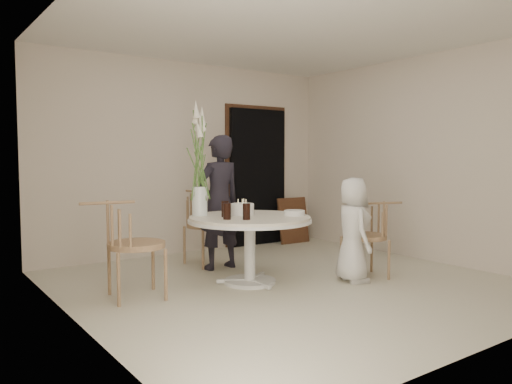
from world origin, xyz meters
TOP-DOWN VIEW (x-y plane):
  - ground at (0.00, 0.00)m, footprint 4.50×4.50m
  - room_shell at (0.00, 0.00)m, footprint 4.50×4.50m
  - doorway at (1.15, 2.19)m, footprint 1.00×0.10m
  - door_trim at (1.15, 2.23)m, footprint 1.12×0.03m
  - table at (-0.35, 0.25)m, footprint 1.33×1.33m
  - picture_frame at (1.68, 1.95)m, footprint 0.55×0.18m
  - chair_far at (-0.24, 1.49)m, footprint 0.55×0.59m
  - chair_right at (0.99, -0.31)m, footprint 0.61×0.59m
  - chair_left at (-1.69, 0.45)m, footprint 0.62×0.58m
  - girl at (-0.24, 1.06)m, footprint 0.61×0.42m
  - boy at (0.62, -0.34)m, footprint 0.54×0.65m
  - birthday_cake at (-0.34, 0.41)m, footprint 0.26×0.26m
  - cola_tumbler_a at (-0.70, 0.16)m, footprint 0.10×0.10m
  - cola_tumbler_b at (-0.55, 0.03)m, footprint 0.09×0.09m
  - cola_tumbler_c at (-0.59, 0.31)m, footprint 0.08×0.08m
  - cola_tumbler_d at (-0.60, 0.35)m, footprint 0.10×0.10m
  - plate_stack at (0.08, 0.03)m, footprint 0.24×0.24m
  - flower_vase at (-0.75, 0.62)m, footprint 0.17×0.17m

SIDE VIEW (x-z plane):
  - ground at x=0.00m, z-range 0.00..0.00m
  - picture_frame at x=1.68m, z-range 0.00..0.72m
  - chair_right at x=0.99m, z-range 0.13..0.98m
  - boy at x=0.62m, z-range 0.00..1.14m
  - chair_far at x=-0.24m, z-range 0.14..1.07m
  - table at x=-0.35m, z-range 0.25..0.98m
  - chair_left at x=-1.69m, z-range 0.14..1.10m
  - plate_stack at x=0.08m, z-range 0.73..0.79m
  - birthday_cake at x=-0.34m, z-range 0.71..0.88m
  - cola_tumbler_c at x=-0.59m, z-range 0.73..0.87m
  - cola_tumbler_b at x=-0.55m, z-range 0.73..0.89m
  - cola_tumbler_a at x=-0.70m, z-range 0.73..0.90m
  - girl at x=-0.24m, z-range 0.00..1.63m
  - cola_tumbler_d at x=-0.60m, z-range 0.73..0.90m
  - doorway at x=1.15m, z-range 0.00..2.10m
  - door_trim at x=1.15m, z-range 0.00..2.22m
  - flower_vase at x=-0.75m, z-range 0.70..1.94m
  - room_shell at x=0.00m, z-range -0.63..3.87m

